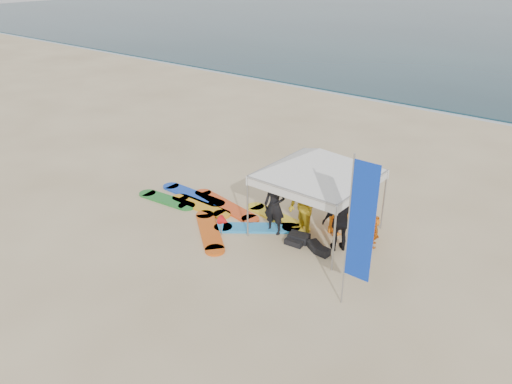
{
  "coord_description": "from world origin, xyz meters",
  "views": [
    {
      "loc": [
        7.67,
        -7.22,
        7.18
      ],
      "look_at": [
        -0.22,
        2.6,
        1.2
      ],
      "focal_mm": 35.0,
      "sensor_mm": 36.0,
      "label": 1
    }
  ],
  "objects_px": {
    "canopy_tent": "(320,149)",
    "surfboard_spread": "(218,211)",
    "person_orange_a": "(337,205)",
    "person_yellow": "(302,207)",
    "feather_flag": "(360,224)",
    "person_black_b": "(341,221)",
    "person_orange_b": "(344,198)",
    "person_seated": "(374,231)",
    "marker_pennant": "(224,221)",
    "person_black_a": "(275,205)"
  },
  "relations": [
    {
      "from": "canopy_tent",
      "to": "person_orange_b",
      "type": "bearing_deg",
      "value": 71.75
    },
    {
      "from": "person_yellow",
      "to": "surfboard_spread",
      "type": "bearing_deg",
      "value": -144.79
    },
    {
      "from": "person_yellow",
      "to": "canopy_tent",
      "type": "xyz_separation_m",
      "value": [
        0.22,
        0.4,
        1.65
      ]
    },
    {
      "from": "person_yellow",
      "to": "feather_flag",
      "type": "height_order",
      "value": "feather_flag"
    },
    {
      "from": "person_yellow",
      "to": "person_seated",
      "type": "distance_m",
      "value": 2.05
    },
    {
      "from": "person_orange_b",
      "to": "person_seated",
      "type": "xyz_separation_m",
      "value": [
        1.3,
        -0.62,
        -0.35
      ]
    },
    {
      "from": "person_black_a",
      "to": "person_yellow",
      "type": "bearing_deg",
      "value": 16.44
    },
    {
      "from": "person_black_a",
      "to": "person_orange_a",
      "type": "relative_size",
      "value": 0.94
    },
    {
      "from": "person_black_a",
      "to": "surfboard_spread",
      "type": "relative_size",
      "value": 0.32
    },
    {
      "from": "person_seated",
      "to": "canopy_tent",
      "type": "height_order",
      "value": "canopy_tent"
    },
    {
      "from": "person_black_b",
      "to": "person_seated",
      "type": "height_order",
      "value": "person_black_b"
    },
    {
      "from": "person_orange_b",
      "to": "person_seated",
      "type": "height_order",
      "value": "person_orange_b"
    },
    {
      "from": "canopy_tent",
      "to": "feather_flag",
      "type": "relative_size",
      "value": 1.07
    },
    {
      "from": "person_seated",
      "to": "canopy_tent",
      "type": "xyz_separation_m",
      "value": [
        -1.62,
        -0.37,
        2.09
      ]
    },
    {
      "from": "person_orange_a",
      "to": "person_seated",
      "type": "height_order",
      "value": "person_orange_a"
    },
    {
      "from": "person_seated",
      "to": "surfboard_spread",
      "type": "height_order",
      "value": "person_seated"
    },
    {
      "from": "person_orange_b",
      "to": "person_seated",
      "type": "relative_size",
      "value": 1.76
    },
    {
      "from": "canopy_tent",
      "to": "person_orange_a",
      "type": "bearing_deg",
      "value": 31.56
    },
    {
      "from": "person_orange_a",
      "to": "person_black_b",
      "type": "bearing_deg",
      "value": 148.48
    },
    {
      "from": "surfboard_spread",
      "to": "feather_flag",
      "type": "bearing_deg",
      "value": -15.39
    },
    {
      "from": "surfboard_spread",
      "to": "person_orange_b",
      "type": "bearing_deg",
      "value": 28.74
    },
    {
      "from": "person_seated",
      "to": "surfboard_spread",
      "type": "xyz_separation_m",
      "value": [
        -4.62,
        -1.21,
        -0.42
      ]
    },
    {
      "from": "person_yellow",
      "to": "person_seated",
      "type": "xyz_separation_m",
      "value": [
        1.85,
        0.77,
        -0.44
      ]
    },
    {
      "from": "person_orange_b",
      "to": "canopy_tent",
      "type": "bearing_deg",
      "value": 57.08
    },
    {
      "from": "canopy_tent",
      "to": "surfboard_spread",
      "type": "relative_size",
      "value": 0.72
    },
    {
      "from": "person_yellow",
      "to": "person_orange_a",
      "type": "distance_m",
      "value": 0.98
    },
    {
      "from": "person_orange_b",
      "to": "surfboard_spread",
      "type": "xyz_separation_m",
      "value": [
        -3.32,
        -1.82,
        -0.76
      ]
    },
    {
      "from": "person_black_b",
      "to": "person_yellow",
      "type": "bearing_deg",
      "value": -43.55
    },
    {
      "from": "canopy_tent",
      "to": "marker_pennant",
      "type": "relative_size",
      "value": 6.08
    },
    {
      "from": "person_black_b",
      "to": "marker_pennant",
      "type": "bearing_deg",
      "value": -17.92
    },
    {
      "from": "person_yellow",
      "to": "feather_flag",
      "type": "xyz_separation_m",
      "value": [
        2.71,
        -1.95,
        1.25
      ]
    },
    {
      "from": "person_black_b",
      "to": "person_seated",
      "type": "bearing_deg",
      "value": -174.58
    },
    {
      "from": "person_yellow",
      "to": "person_black_b",
      "type": "height_order",
      "value": "person_yellow"
    },
    {
      "from": "marker_pennant",
      "to": "surfboard_spread",
      "type": "bearing_deg",
      "value": 139.28
    },
    {
      "from": "person_yellow",
      "to": "canopy_tent",
      "type": "bearing_deg",
      "value": 86.9
    },
    {
      "from": "person_black_a",
      "to": "person_orange_b",
      "type": "height_order",
      "value": "person_black_a"
    },
    {
      "from": "canopy_tent",
      "to": "surfboard_spread",
      "type": "distance_m",
      "value": 4.0
    },
    {
      "from": "person_black_b",
      "to": "person_orange_b",
      "type": "distance_m",
      "value": 1.52
    },
    {
      "from": "person_yellow",
      "to": "canopy_tent",
      "type": "height_order",
      "value": "canopy_tent"
    },
    {
      "from": "person_orange_b",
      "to": "canopy_tent",
      "type": "height_order",
      "value": "canopy_tent"
    },
    {
      "from": "person_orange_a",
      "to": "person_yellow",
      "type": "bearing_deg",
      "value": 65.32
    },
    {
      "from": "person_yellow",
      "to": "person_orange_a",
      "type": "bearing_deg",
      "value": 70.84
    },
    {
      "from": "feather_flag",
      "to": "marker_pennant",
      "type": "height_order",
      "value": "feather_flag"
    },
    {
      "from": "person_yellow",
      "to": "surfboard_spread",
      "type": "relative_size",
      "value": 0.33
    },
    {
      "from": "person_black_a",
      "to": "feather_flag",
      "type": "height_order",
      "value": "feather_flag"
    },
    {
      "from": "canopy_tent",
      "to": "feather_flag",
      "type": "xyz_separation_m",
      "value": [
        2.48,
        -2.34,
        -0.4
      ]
    },
    {
      "from": "person_black_a",
      "to": "surfboard_spread",
      "type": "height_order",
      "value": "person_black_a"
    },
    {
      "from": "person_yellow",
      "to": "surfboard_spread",
      "type": "distance_m",
      "value": 2.94
    },
    {
      "from": "person_orange_a",
      "to": "canopy_tent",
      "type": "bearing_deg",
      "value": 52.3
    },
    {
      "from": "person_black_a",
      "to": "feather_flag",
      "type": "bearing_deg",
      "value": -35.19
    }
  ]
}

